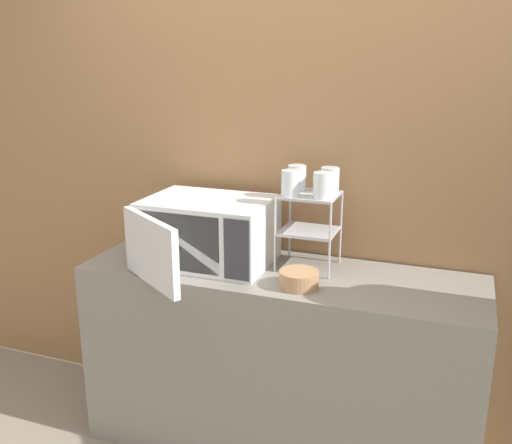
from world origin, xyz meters
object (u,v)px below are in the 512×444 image
object	(u,v)px
glass_back_right	(330,180)
glass_front_right	(323,185)
microwave	(206,232)
glass_back_left	(297,177)
glass_front_left	(291,183)
dish_rack	(309,215)
bowl	(299,279)

from	to	relation	value
glass_back_right	glass_front_right	xyz separation A→B (m)	(-0.00, -0.12, 0.00)
microwave	glass_back_left	size ratio (longest dim) A/B	6.09
glass_front_left	glass_front_right	distance (m)	0.14
dish_rack	glass_back_left	xyz separation A→B (m)	(-0.08, 0.06, 0.15)
dish_rack	glass_front_left	size ratio (longest dim) A/B	3.05
microwave	glass_front_right	xyz separation A→B (m)	(0.53, 0.05, 0.25)
dish_rack	microwave	bearing A→B (deg)	-166.19
glass_back_left	bowl	bearing A→B (deg)	-70.91
dish_rack	bowl	bearing A→B (deg)	-83.32
glass_front_left	glass_back_right	world-z (taller)	same
dish_rack	glass_front_left	bearing A→B (deg)	-138.15
dish_rack	glass_front_left	world-z (taller)	glass_front_left
glass_back_right	microwave	bearing A→B (deg)	-162.02
glass_front_left	microwave	bearing A→B (deg)	-172.63
bowl	microwave	bearing A→B (deg)	164.73
dish_rack	glass_front_right	size ratio (longest dim) A/B	3.05
glass_back_left	bowl	size ratio (longest dim) A/B	0.68
microwave	glass_front_left	world-z (taller)	glass_front_left
microwave	glass_back_left	world-z (taller)	glass_back_left
glass_back_right	glass_back_left	size ratio (longest dim) A/B	1.00
microwave	dish_rack	xyz separation A→B (m)	(0.45, 0.11, 0.10)
glass_back_right	glass_back_left	world-z (taller)	same
microwave	glass_back_right	bearing A→B (deg)	17.98
glass_front_left	glass_front_right	world-z (taller)	same
glass_back_right	dish_rack	bearing A→B (deg)	-141.22
dish_rack	glass_back_right	distance (m)	0.18
dish_rack	glass_front_left	distance (m)	0.18
glass_front_right	bowl	bearing A→B (deg)	-103.05
glass_back_left	bowl	world-z (taller)	glass_back_left
glass_back_right	bowl	bearing A→B (deg)	-98.66
bowl	dish_rack	bearing A→B (deg)	96.68
glass_front_left	glass_back_left	bearing A→B (deg)	93.77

